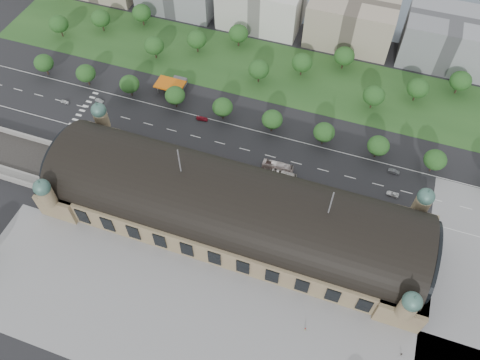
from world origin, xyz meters
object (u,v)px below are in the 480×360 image
(parked_car_1, at_px, (116,137))
(parked_car_5, at_px, (178,154))
(traffic_car_5, at_px, (394,172))
(parked_car_3, at_px, (132,142))
(traffic_car_2, at_px, (158,143))
(parked_car_6, at_px, (193,159))
(traffic_car_0, at_px, (65,102))
(parked_car_4, at_px, (172,154))
(parked_car_2, at_px, (109,143))
(bus_west, at_px, (225,162))
(bus_mid, at_px, (278,167))
(parked_car_0, at_px, (117,138))
(pedestrian_2, at_px, (401,354))
(pedestrian_0, at_px, (305,329))
(bus_east, at_px, (284,175))
(traffic_car_1, at_px, (99,101))
(traffic_car_4, at_px, (282,170))
(traffic_car_6, at_px, (393,194))
(traffic_car_3, at_px, (202,119))
(petrol_station, at_px, (175,83))

(parked_car_1, relative_size, parked_car_5, 0.85)
(traffic_car_5, relative_size, parked_car_3, 1.09)
(traffic_car_2, xyz_separation_m, parked_car_6, (18.62, -3.50, 0.15))
(traffic_car_0, relative_size, parked_car_4, 1.09)
(parked_car_2, height_order, parked_car_6, parked_car_6)
(traffic_car_5, bearing_deg, traffic_car_0, 95.67)
(bus_west, bearing_deg, bus_mid, -78.81)
(parked_car_0, xyz_separation_m, pedestrian_2, (136.10, -55.37, 0.07))
(parked_car_3, distance_m, pedestrian_0, 111.81)
(parked_car_1, height_order, pedestrian_0, pedestrian_0)
(bus_east, relative_size, pedestrian_2, 6.98)
(traffic_car_1, distance_m, parked_car_0, 27.14)
(parked_car_2, distance_m, bus_east, 80.36)
(parked_car_0, xyz_separation_m, parked_car_2, (-1.54, -4.00, 0.05))
(parked_car_3, xyz_separation_m, parked_car_6, (30.04, -0.16, 0.03))
(parked_car_2, bearing_deg, traffic_car_5, 76.90)
(traffic_car_2, distance_m, traffic_car_5, 105.21)
(parked_car_6, relative_size, bus_east, 0.50)
(parked_car_2, distance_m, bus_mid, 76.98)
(traffic_car_0, relative_size, bus_mid, 0.31)
(traffic_car_4, bearing_deg, bus_mid, -109.59)
(parked_car_1, height_order, bus_east, bus_east)
(pedestrian_2, bearing_deg, traffic_car_6, -28.19)
(traffic_car_5, height_order, bus_west, bus_west)
(parked_car_0, bearing_deg, bus_mid, 68.72)
(traffic_car_1, bearing_deg, parked_car_1, -127.30)
(traffic_car_3, height_order, traffic_car_5, traffic_car_5)
(parked_car_0, xyz_separation_m, pedestrian_0, (103.56, -57.74, 0.17))
(bus_mid, bearing_deg, traffic_car_1, 81.57)
(traffic_car_0, xyz_separation_m, parked_car_4, (63.08, -13.09, -0.08))
(traffic_car_3, xyz_separation_m, parked_car_6, (5.29, -24.10, -0.00))
(parked_car_5, distance_m, pedestrian_0, 92.93)
(traffic_car_0, relative_size, traffic_car_4, 0.93)
(parked_car_2, distance_m, parked_car_6, 39.58)
(petrol_station, relative_size, traffic_car_3, 2.56)
(parked_car_0, bearing_deg, traffic_car_0, -136.43)
(petrol_station, height_order, pedestrian_2, petrol_station)
(traffic_car_2, bearing_deg, traffic_car_0, -91.76)
(traffic_car_4, relative_size, parked_car_6, 0.84)
(parked_car_4, bearing_deg, bus_east, 61.31)
(traffic_car_0, height_order, parked_car_1, traffic_car_0)
(parked_car_5, bearing_deg, bus_east, 60.35)
(traffic_car_1, height_order, pedestrian_2, pedestrian_2)
(bus_east, bearing_deg, bus_mid, 48.94)
(traffic_car_4, relative_size, pedestrian_0, 2.58)
(parked_car_2, bearing_deg, bus_east, 70.77)
(traffic_car_3, relative_size, bus_west, 0.52)
(traffic_car_4, bearing_deg, pedestrian_2, 38.46)
(parked_car_1, relative_size, bus_east, 0.43)
(parked_car_0, relative_size, bus_mid, 0.32)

